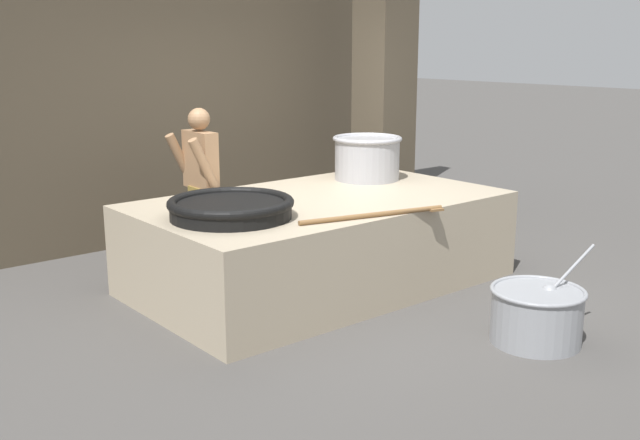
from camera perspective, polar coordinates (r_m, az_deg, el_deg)
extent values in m
plane|color=#474442|center=(6.89, 0.00, -4.88)|extent=(60.00, 60.00, 0.00)
cube|color=#4C4233|center=(8.57, -10.87, 13.61)|extent=(7.18, 0.24, 4.45)
cube|color=#4C4233|center=(8.93, 4.99, 13.78)|extent=(0.54, 0.54, 4.45)
cube|color=tan|center=(6.77, 0.00, -1.65)|extent=(3.24, 1.89, 0.80)
cylinder|color=black|center=(5.96, -6.80, 0.74)|extent=(0.97, 0.97, 0.12)
torus|color=black|center=(5.94, -6.82, 1.33)|extent=(1.00, 1.00, 0.08)
cylinder|color=#9E9EA3|center=(7.58, 3.60, 4.65)|extent=(0.65, 0.65, 0.41)
torus|color=#9E9EA3|center=(7.55, 3.63, 6.21)|extent=(0.70, 0.70, 0.05)
cylinder|color=brown|center=(5.96, 4.07, 0.39)|extent=(1.26, 0.35, 0.04)
cube|color=brown|center=(6.26, 8.73, 0.82)|extent=(0.14, 0.13, 0.02)
cylinder|color=#9E7551|center=(7.46, -8.60, -0.56)|extent=(0.12, 0.12, 0.76)
cylinder|color=#9E7551|center=(7.60, -9.22, -0.32)|extent=(0.12, 0.12, 0.76)
cube|color=olive|center=(7.49, -8.95, 0.69)|extent=(0.19, 0.24, 0.50)
cube|color=#9E7551|center=(7.40, -9.09, 4.53)|extent=(0.16, 0.47, 0.56)
cylinder|color=#9E7551|center=(7.15, -8.85, 4.23)|extent=(0.31, 0.10, 0.52)
cylinder|color=#9E7551|center=(7.56, -10.59, 4.64)|extent=(0.31, 0.10, 0.52)
sphere|color=#9E7551|center=(7.35, -9.21, 7.60)|extent=(0.21, 0.21, 0.21)
cylinder|color=gray|center=(5.75, 16.16, -7.08)|extent=(0.66, 0.66, 0.40)
torus|color=gray|center=(5.69, 16.29, -5.21)|extent=(0.69, 0.69, 0.03)
cylinder|color=#6B9347|center=(5.72, 16.22, -6.24)|extent=(0.58, 0.58, 0.10)
sphere|color=gray|center=(5.78, 17.08, -5.29)|extent=(0.12, 0.12, 0.12)
cylinder|color=gray|center=(5.89, 18.64, -3.51)|extent=(0.44, 0.10, 0.32)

